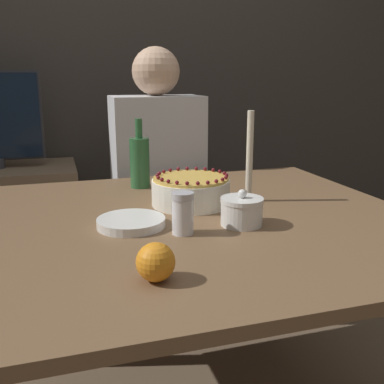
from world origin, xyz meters
name	(u,v)px	position (x,y,z in m)	size (l,w,h in m)	color
wall_behind	(124,44)	(0.00, 1.40, 1.30)	(8.00, 0.05, 2.60)	#38332D
dining_table	(204,249)	(0.00, 0.00, 0.63)	(1.25, 1.16, 0.73)	brown
cake	(192,191)	(0.00, 0.14, 0.78)	(0.25, 0.25, 0.10)	white
sugar_bowl	(242,211)	(0.07, -0.10, 0.77)	(0.12, 0.12, 0.10)	white
sugar_shaker	(183,213)	(-0.10, -0.12, 0.79)	(0.06, 0.06, 0.11)	white
plate_stack	(131,222)	(-0.22, -0.02, 0.74)	(0.19, 0.19, 0.02)	white
candle	(249,165)	(0.19, 0.12, 0.85)	(0.05, 0.05, 0.29)	tan
bottle	(140,161)	(-0.11, 0.41, 0.83)	(0.07, 0.07, 0.25)	#2D6638
orange_fruit_0	(156,262)	(-0.23, -0.37, 0.77)	(0.08, 0.08, 0.08)	orange
person_man_blue_shirt	(158,205)	(0.04, 0.78, 0.55)	(0.40, 0.34, 1.26)	#473D33
side_cabinet	(2,236)	(-0.69, 1.14, 0.35)	(0.76, 0.44, 0.70)	brown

